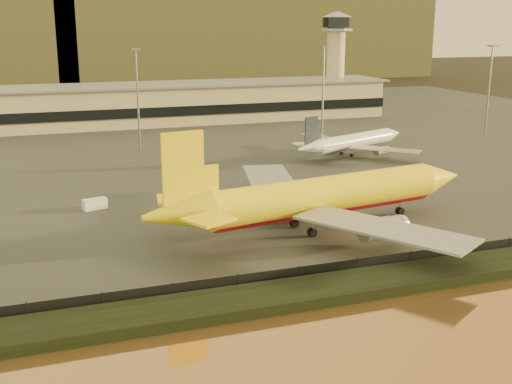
# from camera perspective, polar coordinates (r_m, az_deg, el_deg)

# --- Properties ---
(ground) EXTENTS (900.00, 900.00, 0.00)m
(ground) POSITION_cam_1_polar(r_m,az_deg,el_deg) (94.28, 4.09, -4.83)
(ground) COLOR black
(ground) RESTS_ON ground
(embankment) EXTENTS (320.00, 7.00, 1.40)m
(embankment) POSITION_cam_1_polar(r_m,az_deg,el_deg) (79.82, 9.03, -8.17)
(embankment) COLOR black
(embankment) RESTS_ON ground
(tarmac) EXTENTS (320.00, 220.00, 0.20)m
(tarmac) POSITION_cam_1_polar(r_m,az_deg,el_deg) (182.59, -7.94, 4.69)
(tarmac) COLOR #2D2D2D
(tarmac) RESTS_ON ground
(perimeter_fence) EXTENTS (300.00, 0.05, 2.20)m
(perimeter_fence) POSITION_cam_1_polar(r_m,az_deg,el_deg) (82.86, 7.72, -6.80)
(perimeter_fence) COLOR black
(perimeter_fence) RESTS_ON tarmac
(terminal_building) EXTENTS (202.00, 25.00, 12.60)m
(terminal_building) POSITION_cam_1_polar(r_m,az_deg,el_deg) (209.42, -13.67, 7.40)
(terminal_building) COLOR tan
(terminal_building) RESTS_ON tarmac
(control_tower) EXTENTS (11.20, 11.20, 35.50)m
(control_tower) POSITION_cam_1_polar(r_m,az_deg,el_deg) (237.43, 7.11, 12.26)
(control_tower) COLOR tan
(control_tower) RESTS_ON tarmac
(apron_light_masts) EXTENTS (152.20, 12.20, 25.40)m
(apron_light_masts) POSITION_cam_1_polar(r_m,az_deg,el_deg) (165.10, -1.52, 9.24)
(apron_light_masts) COLOR slate
(apron_light_masts) RESTS_ON tarmac
(distant_hills) EXTENTS (470.00, 160.00, 70.00)m
(distant_hills) POSITION_cam_1_polar(r_m,az_deg,el_deg) (421.50, -18.07, 14.03)
(distant_hills) COLOR brown
(distant_hills) RESTS_ON ground
(dhl_cargo_jet) EXTENTS (57.81, 56.03, 17.28)m
(dhl_cargo_jet) POSITION_cam_1_polar(r_m,az_deg,el_deg) (100.25, 5.75, -0.46)
(dhl_cargo_jet) COLOR yellow
(dhl_cargo_jet) RESTS_ON tarmac
(white_narrowbody_jet) EXTENTS (36.15, 34.12, 10.83)m
(white_narrowbody_jet) POSITION_cam_1_polar(r_m,az_deg,el_deg) (159.37, 8.59, 4.43)
(white_narrowbody_jet) COLOR white
(white_narrowbody_jet) RESTS_ON tarmac
(gse_vehicle_yellow) EXTENTS (3.63, 2.07, 1.54)m
(gse_vehicle_yellow) POSITION_cam_1_polar(r_m,az_deg,el_deg) (121.79, 1.91, 0.21)
(gse_vehicle_yellow) COLOR yellow
(gse_vehicle_yellow) RESTS_ON tarmac
(gse_vehicle_white) EXTENTS (4.39, 2.82, 1.83)m
(gse_vehicle_white) POSITION_cam_1_polar(r_m,az_deg,el_deg) (115.10, -14.14, -1.04)
(gse_vehicle_white) COLOR white
(gse_vehicle_white) RESTS_ON tarmac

